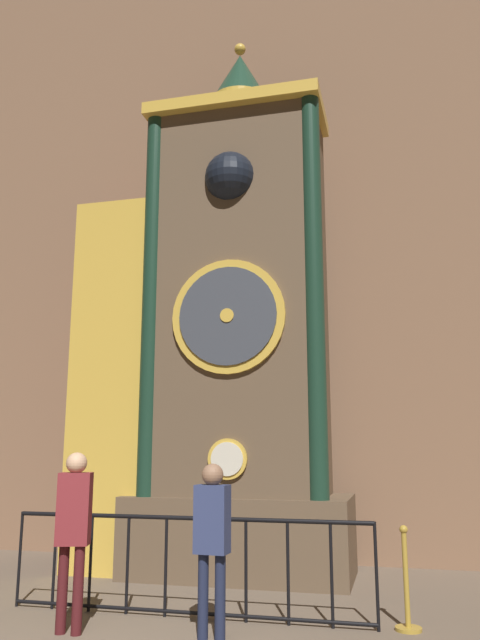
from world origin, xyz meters
name	(u,v)px	position (x,y,z in m)	size (l,w,h in m)	color
cathedral_back_wall	(238,168)	(-0.09, 6.62, 7.22)	(24.00, 0.32, 14.46)	#846047
clock_tower	(214,334)	(-0.11, 5.15, 3.67)	(4.36, 1.84, 8.86)	brown
railing_fence	(185,561)	(0.27, 2.82, 0.61)	(4.32, 0.05, 1.11)	black
visitor_near	(74,521)	(-0.69, 1.94, 1.11)	(0.39, 0.31, 1.83)	#461518
visitor_far	(212,530)	(0.80, 2.12, 1.05)	(0.35, 0.24, 1.72)	#1B213A
stanchion_post	(407,595)	(2.71, 2.93, 0.35)	(0.28, 0.28, 1.06)	#B28E33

